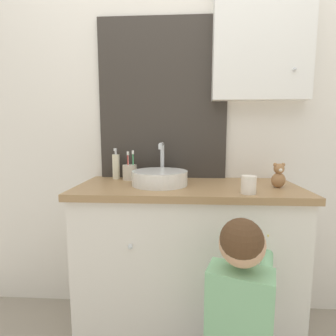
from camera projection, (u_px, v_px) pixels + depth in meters
The scene contains 8 objects.
wall_back at pixel (191, 113), 1.64m from camera, with size 3.20×0.18×2.50m.
vanity_counter at pixel (187, 261), 1.48m from camera, with size 1.19×0.52×0.88m.
sink_basin at pixel (160, 177), 1.43m from camera, with size 0.30×0.36×0.23m.
toothbrush_holder at pixel (130, 172), 1.58m from camera, with size 0.09×0.09×0.18m.
soap_dispenser at pixel (116, 166), 1.60m from camera, with size 0.04×0.04×0.19m.
child_figure at pixel (240, 314), 0.97m from camera, with size 0.34×0.40×0.87m.
teddy_bear at pixel (279, 176), 1.35m from camera, with size 0.07×0.06×0.13m.
drinking_cup at pixel (249, 185), 1.21m from camera, with size 0.07×0.07×0.08m, color silver.
Camera 1 is at (-0.02, -1.06, 1.16)m, focal length 28.00 mm.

